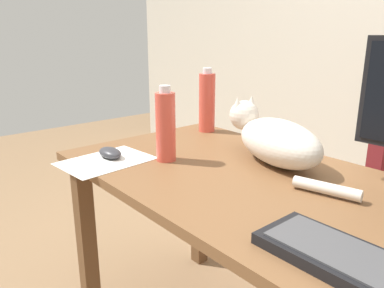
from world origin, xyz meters
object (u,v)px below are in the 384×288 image
(keyboard, at_px, (374,272))
(spray_bottle, at_px, (207,102))
(computer_mouse, at_px, (110,153))
(cat, at_px, (275,139))
(water_bottle, at_px, (166,126))

(keyboard, bearing_deg, spray_bottle, 153.40)
(computer_mouse, distance_m, spray_bottle, 0.53)
(cat, height_order, spray_bottle, spray_bottle)
(water_bottle, distance_m, spray_bottle, 0.43)
(computer_mouse, height_order, water_bottle, water_bottle)
(keyboard, height_order, cat, cat)
(cat, bearing_deg, computer_mouse, -134.89)
(cat, xyz_separation_m, water_bottle, (-0.25, -0.26, 0.04))
(water_bottle, height_order, spray_bottle, spray_bottle)
(water_bottle, bearing_deg, cat, 46.32)
(keyboard, height_order, water_bottle, water_bottle)
(spray_bottle, bearing_deg, water_bottle, -61.42)
(keyboard, bearing_deg, cat, 143.91)
(keyboard, relative_size, spray_bottle, 1.59)
(keyboard, bearing_deg, water_bottle, 171.85)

